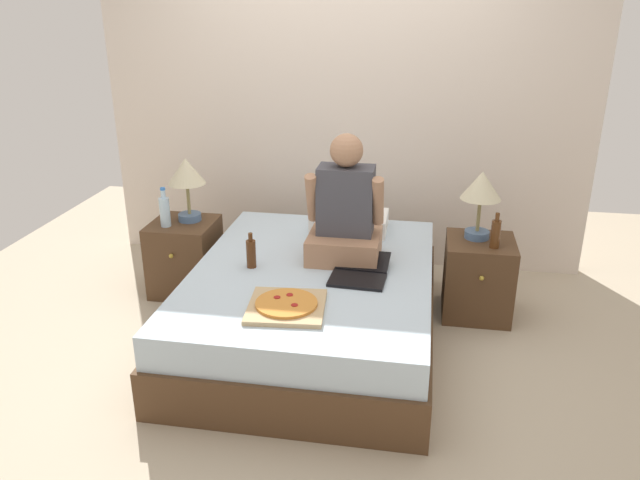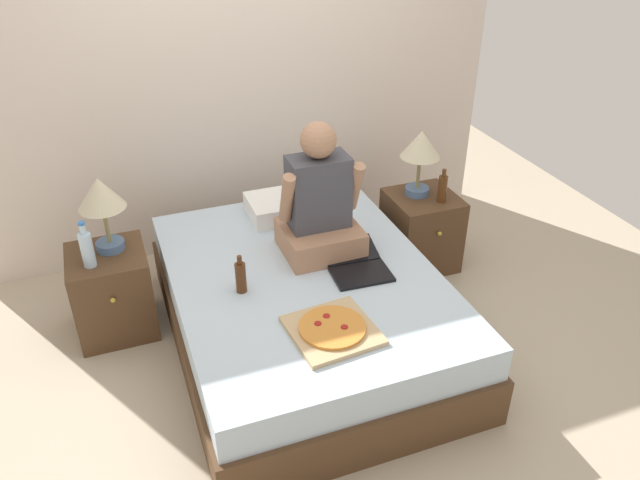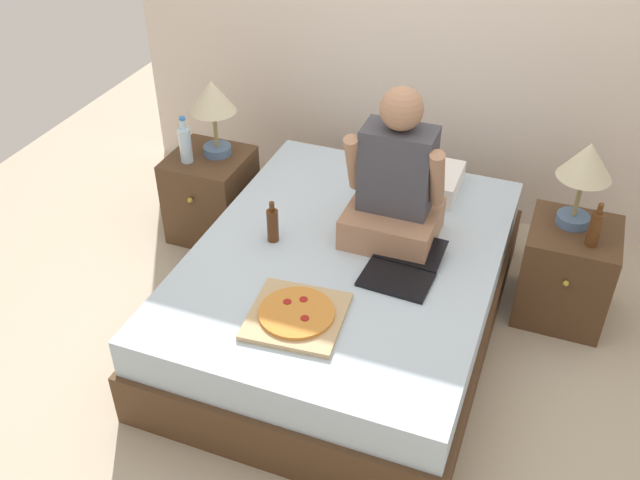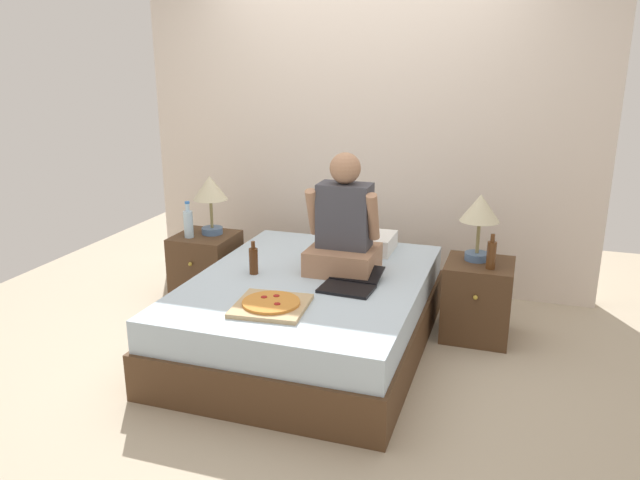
% 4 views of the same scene
% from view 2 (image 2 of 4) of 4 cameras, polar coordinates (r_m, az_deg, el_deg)
% --- Properties ---
extents(ground_plane, '(5.69, 5.69, 0.00)m').
position_cam_2_polar(ground_plane, '(3.76, -1.33, -9.08)').
color(ground_plane, tan).
extents(wall_back, '(3.69, 0.12, 2.50)m').
position_cam_2_polar(wall_back, '(4.31, -7.64, 15.11)').
color(wall_back, beige).
rests_on(wall_back, ground).
extents(bed, '(1.46, 1.94, 0.48)m').
position_cam_2_polar(bed, '(3.61, -1.38, -6.24)').
color(bed, '#4C331E').
rests_on(bed, ground).
extents(nightstand_left, '(0.44, 0.47, 0.53)m').
position_cam_2_polar(nightstand_left, '(3.88, -18.43, -4.54)').
color(nightstand_left, '#4C331E').
rests_on(nightstand_left, ground).
extents(lamp_on_left_nightstand, '(0.26, 0.26, 0.45)m').
position_cam_2_polar(lamp_on_left_nightstand, '(3.63, -19.40, 3.60)').
color(lamp_on_left_nightstand, '#4C6B93').
rests_on(lamp_on_left_nightstand, nightstand_left).
extents(water_bottle, '(0.07, 0.07, 0.28)m').
position_cam_2_polar(water_bottle, '(3.61, -20.54, -0.73)').
color(water_bottle, silver).
rests_on(water_bottle, nightstand_left).
extents(nightstand_right, '(0.44, 0.47, 0.53)m').
position_cam_2_polar(nightstand_right, '(4.34, 9.20, 0.87)').
color(nightstand_right, '#4C331E').
rests_on(nightstand_right, ground).
extents(lamp_on_right_nightstand, '(0.26, 0.26, 0.45)m').
position_cam_2_polar(lamp_on_right_nightstand, '(4.10, 9.19, 8.24)').
color(lamp_on_right_nightstand, '#4C6B93').
rests_on(lamp_on_right_nightstand, nightstand_right).
extents(beer_bottle, '(0.06, 0.06, 0.23)m').
position_cam_2_polar(beer_bottle, '(4.13, 11.13, 4.67)').
color(beer_bottle, '#512D14').
rests_on(beer_bottle, nightstand_right).
extents(pillow, '(0.52, 0.34, 0.12)m').
position_cam_2_polar(pillow, '(4.03, -2.86, 3.22)').
color(pillow, white).
rests_on(pillow, bed).
extents(person_seated, '(0.47, 0.40, 0.78)m').
position_cam_2_polar(person_seated, '(3.53, -0.06, 3.12)').
color(person_seated, '#A37556').
rests_on(person_seated, bed).
extents(laptop, '(0.34, 0.43, 0.07)m').
position_cam_2_polar(laptop, '(3.49, 3.43, -2.40)').
color(laptop, black).
rests_on(laptop, bed).
extents(pizza_box, '(0.43, 0.43, 0.04)m').
position_cam_2_polar(pizza_box, '(3.05, 1.14, -8.18)').
color(pizza_box, tan).
rests_on(pizza_box, bed).
extents(beer_bottle_on_bed, '(0.06, 0.06, 0.22)m').
position_cam_2_polar(beer_bottle_on_bed, '(3.30, -7.26, -3.36)').
color(beer_bottle_on_bed, '#4C2811').
rests_on(beer_bottle_on_bed, bed).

